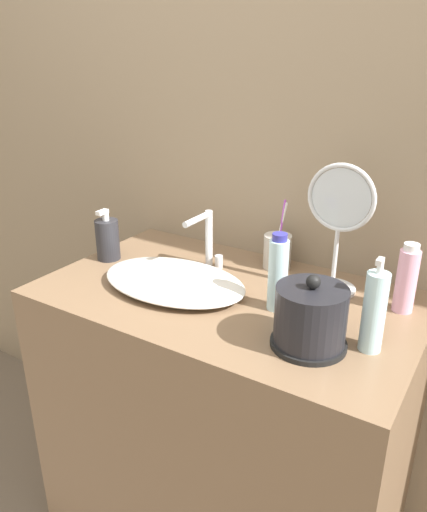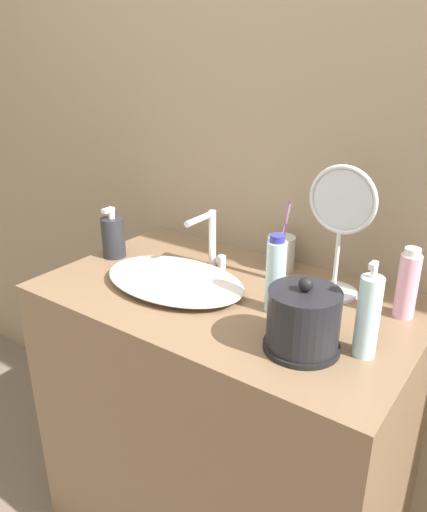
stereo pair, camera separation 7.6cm
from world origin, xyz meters
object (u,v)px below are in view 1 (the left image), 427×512
at_px(lotion_bottle, 108,239).
at_px(vanity_mirror, 339,223).
at_px(mouthwash_bottle, 374,312).
at_px(toothbrush_cup, 277,251).
at_px(electric_kettle, 310,320).
at_px(shampoo_bottle, 407,279).
at_px(faucet, 208,237).
at_px(hand_cream_bottle, 278,273).

height_order(lotion_bottle, vanity_mirror, vanity_mirror).
bearing_deg(mouthwash_bottle, toothbrush_cup, 140.61).
bearing_deg(electric_kettle, mouthwash_bottle, 25.68).
distance_m(electric_kettle, lotion_bottle, 0.74).
relative_size(shampoo_bottle, mouthwash_bottle, 0.82).
relative_size(lotion_bottle, shampoo_bottle, 0.90).
height_order(faucet, shampoo_bottle, shampoo_bottle).
xyz_separation_m(toothbrush_cup, shampoo_bottle, (0.39, -0.08, 0.03)).
relative_size(electric_kettle, toothbrush_cup, 0.82).
bearing_deg(electric_kettle, lotion_bottle, 169.23).
xyz_separation_m(faucet, vanity_mirror, (0.37, 0.05, 0.10)).
distance_m(electric_kettle, shampoo_bottle, 0.31).
relative_size(mouthwash_bottle, vanity_mirror, 0.62).
bearing_deg(shampoo_bottle, mouthwash_bottle, -95.06).
height_order(electric_kettle, mouthwash_bottle, mouthwash_bottle).
bearing_deg(faucet, mouthwash_bottle, -18.97).
xyz_separation_m(faucet, shampoo_bottle, (0.56, 0.04, -0.01)).
height_order(electric_kettle, shampoo_bottle, shampoo_bottle).
bearing_deg(toothbrush_cup, mouthwash_bottle, -39.39).
relative_size(mouthwash_bottle, hand_cream_bottle, 1.08).
height_order(faucet, hand_cream_bottle, hand_cream_bottle).
xyz_separation_m(shampoo_bottle, mouthwash_bottle, (-0.02, -0.22, 0.01)).
distance_m(shampoo_bottle, vanity_mirror, 0.22).
bearing_deg(vanity_mirror, toothbrush_cup, 162.00).
xyz_separation_m(lotion_bottle, vanity_mirror, (0.68, 0.16, 0.13)).
bearing_deg(mouthwash_bottle, vanity_mirror, 125.55).
relative_size(toothbrush_cup, vanity_mirror, 0.60).
relative_size(toothbrush_cup, hand_cream_bottle, 1.04).
bearing_deg(lotion_bottle, toothbrush_cup, 24.78).
height_order(lotion_bottle, shampoo_bottle, shampoo_bottle).
height_order(electric_kettle, lotion_bottle, electric_kettle).
height_order(toothbrush_cup, mouthwash_bottle, mouthwash_bottle).
relative_size(toothbrush_cup, lotion_bottle, 1.29).
xyz_separation_m(electric_kettle, toothbrush_cup, (-0.25, 0.36, -0.01)).
bearing_deg(lotion_bottle, vanity_mirror, 13.04).
bearing_deg(faucet, lotion_bottle, -160.74).
xyz_separation_m(toothbrush_cup, hand_cream_bottle, (0.11, -0.24, 0.04)).
xyz_separation_m(electric_kettle, hand_cream_bottle, (-0.14, 0.12, 0.03)).
distance_m(faucet, lotion_bottle, 0.32).
xyz_separation_m(lotion_bottle, mouthwash_bottle, (0.85, -0.08, 0.03)).
height_order(toothbrush_cup, hand_cream_bottle, toothbrush_cup).
height_order(toothbrush_cup, shampoo_bottle, toothbrush_cup).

